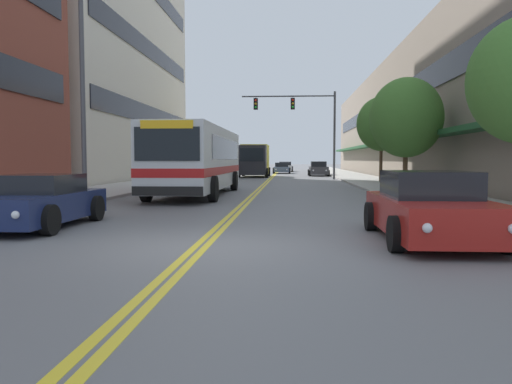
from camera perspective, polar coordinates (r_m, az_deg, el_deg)
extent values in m
plane|color=slate|center=(46.17, 1.87, 1.74)|extent=(240.00, 240.00, 0.00)
cube|color=#B2ADA5|center=(47.03, -7.27, 1.83)|extent=(3.94, 106.00, 0.12)
cube|color=#B2ADA5|center=(46.51, 11.11, 1.76)|extent=(3.94, 106.00, 0.12)
cube|color=yellow|center=(46.18, 1.74, 1.75)|extent=(0.14, 106.00, 0.01)
cube|color=yellow|center=(46.17, 1.99, 1.75)|extent=(0.14, 106.00, 0.01)
cube|color=black|center=(41.96, -11.86, 8.57)|extent=(0.08, 24.96, 1.40)
cube|color=black|center=(42.72, -11.96, 15.53)|extent=(0.08, 24.96, 1.40)
cube|color=gray|center=(47.79, 18.67, 7.70)|extent=(8.00, 68.00, 10.14)
cube|color=#1E4C28|center=(46.74, 13.19, 5.23)|extent=(1.10, 61.20, 0.24)
cube|color=black|center=(47.04, 13.88, 9.34)|extent=(0.08, 61.20, 1.40)
cube|color=silver|center=(22.91, -6.62, 3.86)|extent=(2.51, 11.49, 2.63)
cube|color=#B21919|center=(22.91, -6.61, 2.54)|extent=(2.53, 11.51, 0.32)
cube|color=black|center=(23.48, -6.37, 4.88)|extent=(2.54, 8.96, 0.95)
cube|color=black|center=(17.28, -10.15, 5.44)|extent=(2.26, 0.04, 1.16)
cube|color=yellow|center=(17.30, -10.18, 7.62)|extent=(1.81, 0.06, 0.28)
cube|color=black|center=(17.28, -10.10, 0.10)|extent=(2.46, 0.08, 0.32)
cylinder|color=black|center=(19.43, -12.44, 0.38)|extent=(0.30, 1.00, 1.00)
cylinder|color=black|center=(18.87, -4.93, 0.35)|extent=(0.30, 1.00, 1.00)
cylinder|color=black|center=(26.28, -8.10, 1.28)|extent=(0.30, 1.00, 1.00)
cylinder|color=black|center=(25.87, -2.52, 1.28)|extent=(0.30, 1.00, 1.00)
cube|color=#232328|center=(42.02, -4.25, 2.21)|extent=(1.81, 4.12, 0.64)
cube|color=black|center=(42.17, -4.22, 2.96)|extent=(1.56, 1.81, 0.45)
cylinder|color=black|center=(40.91, -5.78, 1.91)|extent=(0.22, 0.63, 0.63)
cylinder|color=black|center=(40.64, -3.20, 1.91)|extent=(0.22, 0.63, 0.63)
cylinder|color=black|center=(43.43, -5.22, 2.02)|extent=(0.22, 0.63, 0.63)
cylinder|color=black|center=(43.17, -2.78, 2.02)|extent=(0.22, 0.63, 0.63)
sphere|color=silver|center=(40.07, -5.57, 2.17)|extent=(0.16, 0.16, 0.16)
sphere|color=silver|center=(39.88, -3.77, 2.18)|extent=(0.16, 0.16, 0.16)
cube|color=red|center=(44.16, -4.70, 2.32)|extent=(0.18, 0.04, 0.10)
cube|color=red|center=(43.99, -3.02, 2.33)|extent=(0.18, 0.04, 0.10)
cube|color=black|center=(35.73, -5.89, 1.95)|extent=(1.94, 4.50, 0.65)
cube|color=black|center=(35.90, -5.85, 2.88)|extent=(1.67, 1.98, 0.50)
cylinder|color=black|center=(34.56, -7.90, 1.59)|extent=(0.22, 0.66, 0.66)
cylinder|color=black|center=(34.21, -4.64, 1.59)|extent=(0.22, 0.66, 0.66)
cylinder|color=black|center=(37.29, -7.03, 1.75)|extent=(0.22, 0.66, 0.66)
cylinder|color=black|center=(36.97, -4.00, 1.75)|extent=(0.22, 0.66, 0.66)
sphere|color=silver|center=(33.63, -7.69, 1.89)|extent=(0.16, 0.16, 0.16)
sphere|color=silver|center=(33.38, -5.40, 1.89)|extent=(0.16, 0.16, 0.16)
cube|color=red|center=(38.08, -6.35, 2.11)|extent=(0.18, 0.04, 0.10)
cube|color=red|center=(37.86, -4.26, 2.11)|extent=(0.18, 0.04, 0.10)
cube|color=#19234C|center=(12.94, -23.57, -1.51)|extent=(1.74, 4.13, 0.63)
cube|color=black|center=(13.06, -23.29, 0.90)|extent=(1.49, 1.82, 0.44)
cylinder|color=black|center=(11.42, -22.53, -2.98)|extent=(0.22, 0.66, 0.66)
cylinder|color=black|center=(14.50, -24.34, -1.65)|extent=(0.22, 0.66, 0.66)
cylinder|color=black|center=(13.75, -17.79, -1.78)|extent=(0.22, 0.66, 0.66)
sphere|color=silver|center=(10.83, -25.79, -2.37)|extent=(0.16, 0.16, 0.16)
cube|color=red|center=(15.07, -22.05, -0.65)|extent=(0.18, 0.04, 0.10)
cube|color=red|center=(14.56, -17.62, -0.70)|extent=(0.18, 0.04, 0.10)
cube|color=maroon|center=(10.50, 19.28, -2.48)|extent=(1.86, 4.37, 0.67)
cube|color=black|center=(10.63, 19.10, 0.85)|extent=(1.60, 1.92, 0.53)
cylinder|color=black|center=(9.00, 15.69, -4.64)|extent=(0.22, 0.64, 0.64)
cylinder|color=black|center=(9.57, 26.93, -4.41)|extent=(0.22, 0.64, 0.64)
cylinder|color=black|center=(11.64, 12.97, -2.71)|extent=(0.22, 0.64, 0.64)
cylinder|color=black|center=(12.09, 21.91, -2.65)|extent=(0.22, 0.64, 0.64)
sphere|color=silver|center=(8.22, 18.99, -3.92)|extent=(0.16, 0.16, 0.16)
cube|color=red|center=(12.49, 13.66, -1.26)|extent=(0.18, 0.04, 0.10)
cube|color=red|center=(12.79, 19.57, -1.26)|extent=(0.18, 0.04, 0.10)
cube|color=#38383D|center=(49.45, 7.14, 2.47)|extent=(1.73, 4.42, 0.74)
cube|color=black|center=(49.62, 7.14, 3.20)|extent=(1.48, 1.95, 0.50)
cylinder|color=black|center=(48.04, 6.18, 2.16)|extent=(0.22, 0.60, 0.60)
cylinder|color=black|center=(48.15, 8.28, 2.15)|extent=(0.22, 0.60, 0.60)
cylinder|color=black|center=(50.78, 6.06, 2.25)|extent=(0.22, 0.60, 0.60)
cylinder|color=black|center=(50.88, 8.05, 2.23)|extent=(0.22, 0.60, 0.60)
sphere|color=silver|center=(47.19, 6.56, 2.46)|extent=(0.16, 0.16, 0.16)
sphere|color=silver|center=(47.26, 8.03, 2.45)|extent=(0.16, 0.16, 0.16)
cube|color=red|center=(51.64, 6.32, 2.57)|extent=(0.18, 0.04, 0.10)
cube|color=red|center=(51.70, 7.69, 2.56)|extent=(0.18, 0.04, 0.10)
cube|color=#475675|center=(57.68, 2.97, 2.61)|extent=(1.74, 4.25, 0.58)
cube|color=black|center=(57.84, 2.97, 3.14)|extent=(1.49, 1.87, 0.48)
cylinder|color=black|center=(56.38, 2.04, 2.45)|extent=(0.22, 0.67, 0.67)
cylinder|color=black|center=(56.35, 3.85, 2.44)|extent=(0.22, 0.67, 0.67)
cylinder|color=black|center=(59.02, 2.12, 2.51)|extent=(0.22, 0.67, 0.67)
cylinder|color=black|center=(58.99, 3.85, 2.50)|extent=(0.22, 0.67, 0.67)
sphere|color=silver|center=(55.55, 2.30, 2.60)|extent=(0.16, 0.16, 0.16)
sphere|color=silver|center=(55.52, 3.56, 2.59)|extent=(0.16, 0.16, 0.16)
cube|color=red|center=(59.82, 2.40, 2.68)|extent=(0.18, 0.04, 0.10)
cube|color=red|center=(59.80, 3.60, 2.68)|extent=(0.18, 0.04, 0.10)
cube|color=#B7B7BC|center=(66.19, 3.36, 2.79)|extent=(1.80, 4.21, 0.65)
cube|color=black|center=(66.36, 3.36, 3.27)|extent=(1.55, 1.85, 0.46)
cylinder|color=black|center=(64.91, 2.53, 2.63)|extent=(0.22, 0.70, 0.70)
cylinder|color=black|center=(64.89, 4.16, 2.62)|extent=(0.22, 0.70, 0.70)
cylinder|color=black|center=(67.52, 2.58, 2.67)|extent=(0.22, 0.70, 0.70)
cylinder|color=black|center=(67.50, 4.15, 2.66)|extent=(0.22, 0.70, 0.70)
sphere|color=silver|center=(64.08, 2.77, 2.79)|extent=(0.16, 0.16, 0.16)
sphere|color=silver|center=(64.07, 3.90, 2.79)|extent=(0.16, 0.16, 0.16)
cube|color=red|center=(68.32, 2.83, 2.85)|extent=(0.18, 0.04, 0.10)
cube|color=red|center=(68.30, 3.92, 2.84)|extent=(0.18, 0.04, 0.10)
cube|color=#232328|center=(43.96, -0.40, 3.66)|extent=(2.41, 1.96, 2.59)
cube|color=black|center=(42.97, -0.50, 4.28)|extent=(2.05, 0.04, 1.14)
cube|color=yellow|center=(47.22, -0.10, 3.75)|extent=(2.46, 4.57, 2.73)
cylinder|color=black|center=(44.09, -2.00, 2.19)|extent=(0.28, 0.84, 0.84)
cylinder|color=black|center=(43.90, 1.21, 2.19)|extent=(0.28, 0.84, 0.84)
cylinder|color=black|center=(48.71, -1.43, 2.34)|extent=(0.28, 0.84, 0.84)
cylinder|color=black|center=(48.54, 1.47, 2.34)|extent=(0.28, 0.84, 0.84)
cylinder|color=#47474C|center=(40.86, 8.95, 6.38)|extent=(0.18, 0.18, 7.05)
cylinder|color=#47474C|center=(40.98, 3.69, 10.87)|extent=(7.48, 0.11, 0.11)
cube|color=black|center=(40.91, 4.22, 10.04)|extent=(0.34, 0.26, 0.92)
sphere|color=red|center=(40.78, 4.22, 10.45)|extent=(0.18, 0.18, 0.18)
sphere|color=yellow|center=(40.75, 4.22, 10.06)|extent=(0.18, 0.18, 0.18)
sphere|color=green|center=(40.72, 4.22, 9.67)|extent=(0.18, 0.18, 0.18)
cylinder|color=black|center=(40.97, 4.22, 10.77)|extent=(0.02, 0.02, 0.14)
cube|color=black|center=(41.00, -0.03, 10.03)|extent=(0.34, 0.26, 0.92)
sphere|color=red|center=(40.88, -0.04, 10.44)|extent=(0.18, 0.18, 0.18)
sphere|color=yellow|center=(40.85, -0.04, 10.06)|extent=(0.18, 0.18, 0.18)
sphere|color=green|center=(40.82, -0.04, 9.67)|extent=(0.18, 0.18, 0.18)
cylinder|color=black|center=(41.07, -0.03, 10.77)|extent=(0.02, 0.02, 0.14)
cylinder|color=#47474C|center=(17.97, -19.19, 10.37)|extent=(0.16, 0.16, 7.50)
cylinder|color=brown|center=(25.95, 16.68, 2.54)|extent=(0.24, 0.24, 2.03)
ellipsoid|color=#42752D|center=(26.03, 16.78, 8.14)|extent=(3.59, 3.59, 3.94)
cylinder|color=brown|center=(34.15, 14.08, 3.19)|extent=(0.21, 0.21, 2.45)
ellipsoid|color=#42752D|center=(34.23, 14.15, 7.56)|extent=(3.26, 3.26, 3.58)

